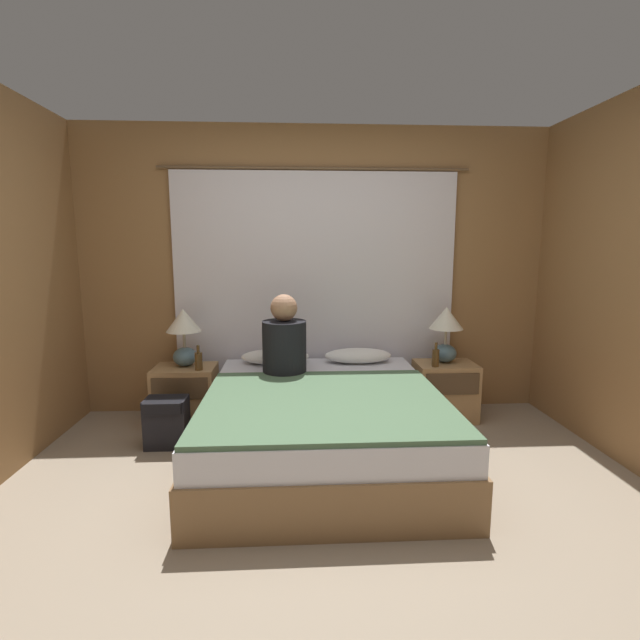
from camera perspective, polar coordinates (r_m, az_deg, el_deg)
The scene contains 15 objects.
ground_plane at distance 2.73m, azimuth 1.37°, elevation -23.72°, with size 16.00×16.00×0.00m, color gray.
wall_back at distance 4.15m, azimuth -0.61°, elevation 5.93°, with size 4.19×0.06×2.50m.
curtain_panel at distance 4.10m, azimuth -0.57°, elevation 3.33°, with size 2.65×0.02×2.14m.
bed at distance 3.31m, azimuth 0.29°, elevation -12.82°, with size 1.60×1.91×0.49m.
nightstand_left at distance 4.07m, azimuth -16.20°, elevation -8.89°, with size 0.50×0.38×0.49m.
nightstand_right at distance 4.17m, azimuth 15.10°, elevation -8.40°, with size 0.50×0.38×0.49m.
lamp_left at distance 3.98m, azimuth -16.41°, elevation -1.26°, with size 0.29×0.29×0.48m.
lamp_right at distance 4.08m, azimuth 15.24°, elevation -0.95°, with size 0.29×0.29×0.48m.
pillow_left at distance 3.95m, azimuth -5.53°, elevation -4.52°, with size 0.57×0.29×0.12m.
pillow_right at distance 3.99m, azimuth 4.69°, elevation -4.39°, with size 0.57×0.29×0.12m.
blanket_on_bed at distance 2.97m, azimuth 0.61°, elevation -10.02°, with size 1.54×1.32×0.03m.
person_left_in_bed at distance 3.57m, azimuth -4.42°, elevation -2.71°, with size 0.34×0.34×0.63m.
beer_bottle_on_left_stand at distance 3.86m, azimuth -14.72°, elevation -4.85°, with size 0.06×0.06×0.20m.
beer_bottle_on_right_stand at distance 3.96m, azimuth 14.04°, elevation -4.47°, with size 0.06×0.06×0.20m.
backpack_on_floor at distance 3.69m, azimuth -18.36°, elevation -11.51°, with size 0.30×0.23×0.37m.
Camera 1 is at (-0.19, -2.29, 1.48)m, focal length 26.00 mm.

